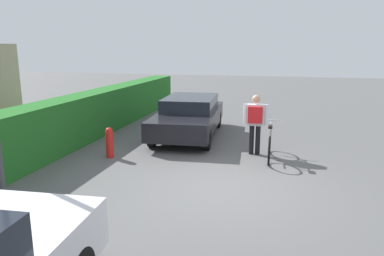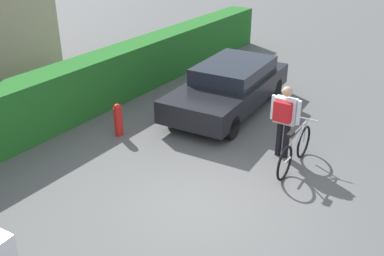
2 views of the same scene
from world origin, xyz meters
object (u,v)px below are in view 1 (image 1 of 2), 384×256
bicycle (270,144)px  person_rider (255,119)px  fire_hydrant (109,142)px  parked_car_far (189,115)px

bicycle → person_rider: 0.77m
bicycle → fire_hydrant: (-0.88, 4.11, 0.01)m
bicycle → person_rider: (0.30, 0.41, 0.58)m
parked_car_far → person_rider: size_ratio=2.78×
parked_car_far → bicycle: bearing=-126.6°
parked_car_far → bicycle: parked_car_far is taller
bicycle → fire_hydrant: size_ratio=2.25×
bicycle → fire_hydrant: bearing=102.0°
bicycle → fire_hydrant: bicycle is taller
person_rider → parked_car_far: bearing=53.4°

